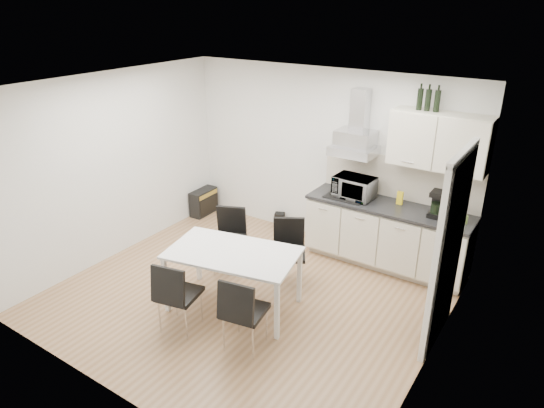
{
  "coord_description": "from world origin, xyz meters",
  "views": [
    {
      "loc": [
        3.12,
        -4.12,
        3.48
      ],
      "look_at": [
        0.05,
        0.51,
        1.1
      ],
      "focal_mm": 32.0,
      "sensor_mm": 36.0,
      "label": 1
    }
  ],
  "objects_px": {
    "chair_far_right": "(289,254)",
    "dining_table": "(233,257)",
    "kitchenette": "(392,211)",
    "guitar_amp": "(204,202)",
    "chair_far_left": "(229,242)",
    "floor_speaker": "(279,220)",
    "chair_near_right": "(245,312)",
    "chair_near_left": "(179,295)"
  },
  "relations": [
    {
      "from": "chair_far_left",
      "to": "kitchenette",
      "type": "bearing_deg",
      "value": -167.19
    },
    {
      "from": "floor_speaker",
      "to": "dining_table",
      "type": "bearing_deg",
      "value": -94.54
    },
    {
      "from": "kitchenette",
      "to": "guitar_amp",
      "type": "relative_size",
      "value": 4.75
    },
    {
      "from": "kitchenette",
      "to": "chair_near_right",
      "type": "distance_m",
      "value": 2.6
    },
    {
      "from": "kitchenette",
      "to": "chair_far_right",
      "type": "bearing_deg",
      "value": -127.04
    },
    {
      "from": "floor_speaker",
      "to": "chair_far_right",
      "type": "bearing_deg",
      "value": -76.57
    },
    {
      "from": "kitchenette",
      "to": "guitar_amp",
      "type": "distance_m",
      "value": 3.36
    },
    {
      "from": "guitar_amp",
      "to": "floor_speaker",
      "type": "xyz_separation_m",
      "value": [
        1.4,
        0.25,
        -0.09
      ]
    },
    {
      "from": "chair_far_right",
      "to": "guitar_amp",
      "type": "relative_size",
      "value": 1.66
    },
    {
      "from": "chair_near_left",
      "to": "floor_speaker",
      "type": "height_order",
      "value": "chair_near_left"
    },
    {
      "from": "kitchenette",
      "to": "dining_table",
      "type": "distance_m",
      "value": 2.31
    },
    {
      "from": "chair_far_right",
      "to": "chair_near_left",
      "type": "distance_m",
      "value": 1.54
    },
    {
      "from": "floor_speaker",
      "to": "guitar_amp",
      "type": "bearing_deg",
      "value": 166.99
    },
    {
      "from": "chair_far_right",
      "to": "chair_near_right",
      "type": "height_order",
      "value": "same"
    },
    {
      "from": "chair_near_right",
      "to": "guitar_amp",
      "type": "xyz_separation_m",
      "value": [
        -2.67,
        2.41,
        -0.22
      ]
    },
    {
      "from": "chair_near_right",
      "to": "kitchenette",
      "type": "bearing_deg",
      "value": 65.45
    },
    {
      "from": "kitchenette",
      "to": "guitar_amp",
      "type": "xyz_separation_m",
      "value": [
        -3.31,
        -0.08,
        -0.61
      ]
    },
    {
      "from": "dining_table",
      "to": "chair_far_right",
      "type": "height_order",
      "value": "chair_far_right"
    },
    {
      "from": "kitchenette",
      "to": "chair_near_left",
      "type": "relative_size",
      "value": 2.86
    },
    {
      "from": "guitar_amp",
      "to": "floor_speaker",
      "type": "bearing_deg",
      "value": 8.31
    },
    {
      "from": "dining_table",
      "to": "chair_far_left",
      "type": "height_order",
      "value": "chair_far_left"
    },
    {
      "from": "chair_far_left",
      "to": "chair_near_right",
      "type": "distance_m",
      "value": 1.61
    },
    {
      "from": "kitchenette",
      "to": "floor_speaker",
      "type": "xyz_separation_m",
      "value": [
        -1.91,
        0.17,
        -0.7
      ]
    },
    {
      "from": "kitchenette",
      "to": "floor_speaker",
      "type": "bearing_deg",
      "value": 175.05
    },
    {
      "from": "dining_table",
      "to": "floor_speaker",
      "type": "height_order",
      "value": "dining_table"
    },
    {
      "from": "chair_far_left",
      "to": "dining_table",
      "type": "bearing_deg",
      "value": 107.56
    },
    {
      "from": "chair_far_left",
      "to": "guitar_amp",
      "type": "xyz_separation_m",
      "value": [
        -1.55,
        1.25,
        -0.22
      ]
    },
    {
      "from": "dining_table",
      "to": "chair_near_right",
      "type": "relative_size",
      "value": 1.87
    },
    {
      "from": "kitchenette",
      "to": "guitar_amp",
      "type": "bearing_deg",
      "value": -178.53
    },
    {
      "from": "dining_table",
      "to": "chair_far_right",
      "type": "distance_m",
      "value": 0.87
    },
    {
      "from": "dining_table",
      "to": "chair_near_right",
      "type": "height_order",
      "value": "chair_near_right"
    },
    {
      "from": "guitar_amp",
      "to": "floor_speaker",
      "type": "height_order",
      "value": "guitar_amp"
    },
    {
      "from": "kitchenette",
      "to": "chair_far_right",
      "type": "xyz_separation_m",
      "value": [
        -0.9,
        -1.19,
        -0.39
      ]
    },
    {
      "from": "dining_table",
      "to": "chair_near_left",
      "type": "distance_m",
      "value": 0.75
    },
    {
      "from": "dining_table",
      "to": "chair_far_right",
      "type": "xyz_separation_m",
      "value": [
        0.29,
        0.78,
        -0.24
      ]
    },
    {
      "from": "floor_speaker",
      "to": "chair_near_left",
      "type": "bearing_deg",
      "value": -103.49
    },
    {
      "from": "chair_far_left",
      "to": "chair_far_right",
      "type": "distance_m",
      "value": 0.87
    },
    {
      "from": "dining_table",
      "to": "floor_speaker",
      "type": "distance_m",
      "value": 2.32
    },
    {
      "from": "kitchenette",
      "to": "chair_far_right",
      "type": "height_order",
      "value": "kitchenette"
    },
    {
      "from": "kitchenette",
      "to": "chair_far_left",
      "type": "relative_size",
      "value": 2.86
    },
    {
      "from": "chair_far_left",
      "to": "chair_far_right",
      "type": "height_order",
      "value": "same"
    },
    {
      "from": "chair_far_right",
      "to": "dining_table",
      "type": "bearing_deg",
      "value": 38.78
    }
  ]
}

